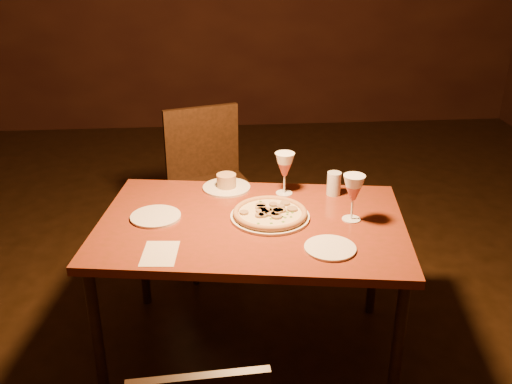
{
  "coord_description": "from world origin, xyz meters",
  "views": [
    {
      "loc": [
        -0.1,
        -2.17,
        1.8
      ],
      "look_at": [
        0.08,
        0.02,
        0.81
      ],
      "focal_mm": 40.0,
      "sensor_mm": 36.0,
      "label": 1
    }
  ],
  "objects": [
    {
      "name": "side_plate_near",
      "position": [
        0.34,
        -0.29,
        0.7
      ],
      "size": [
        0.2,
        0.2,
        0.01
      ],
      "primitive_type": "cylinder",
      "color": "silver",
      "rests_on": "dining_table"
    },
    {
      "name": "pizza_plate",
      "position": [
        0.14,
        -0.01,
        0.71
      ],
      "size": [
        0.34,
        0.34,
        0.04
      ],
      "color": "silver",
      "rests_on": "dining_table"
    },
    {
      "name": "water_tumbler",
      "position": [
        0.46,
        0.21,
        0.75
      ],
      "size": [
        0.07,
        0.07,
        0.11
      ],
      "primitive_type": "cylinder",
      "color": "silver",
      "rests_on": "dining_table"
    },
    {
      "name": "chair_far",
      "position": [
        -0.12,
        0.86,
        0.51
      ],
      "size": [
        0.55,
        0.55,
        0.91
      ],
      "rotation": [
        0.0,
        0.0,
        0.3
      ],
      "color": "black",
      "rests_on": "floor"
    },
    {
      "name": "ramekin_saucer",
      "position": [
        -0.03,
        0.32,
        0.72
      ],
      "size": [
        0.23,
        0.23,
        0.07
      ],
      "color": "silver",
      "rests_on": "dining_table"
    },
    {
      "name": "floor",
      "position": [
        0.0,
        0.0,
        0.0
      ],
      "size": [
        7.0,
        7.0,
        0.0
      ],
      "primitive_type": "plane",
      "color": "black",
      "rests_on": "ground"
    },
    {
      "name": "side_plate_left",
      "position": [
        -0.35,
        0.04,
        0.7
      ],
      "size": [
        0.22,
        0.22,
        0.01
      ],
      "primitive_type": "cylinder",
      "color": "silver",
      "rests_on": "dining_table"
    },
    {
      "name": "wine_glass_right",
      "position": [
        0.48,
        -0.05,
        0.79
      ],
      "size": [
        0.09,
        0.09,
        0.2
      ],
      "primitive_type": null,
      "color": "#B5544B",
      "rests_on": "dining_table"
    },
    {
      "name": "wine_glass_far",
      "position": [
        0.23,
        0.24,
        0.79
      ],
      "size": [
        0.09,
        0.09,
        0.2
      ],
      "primitive_type": null,
      "color": "#B5544B",
      "rests_on": "dining_table"
    },
    {
      "name": "dining_table",
      "position": [
        0.06,
        -0.03,
        0.63
      ],
      "size": [
        1.4,
        1.02,
        0.69
      ],
      "rotation": [
        0.0,
        0.0,
        -0.15
      ],
      "color": "maroon",
      "rests_on": "floor"
    },
    {
      "name": "menu_card",
      "position": [
        -0.31,
        -0.27,
        0.69
      ],
      "size": [
        0.15,
        0.2,
        0.0
      ],
      "primitive_type": "cube",
      "rotation": [
        0.0,
        0.0,
        -0.09
      ],
      "color": "beige",
      "rests_on": "dining_table"
    }
  ]
}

